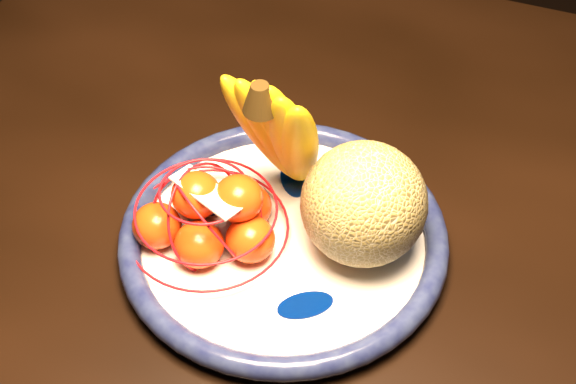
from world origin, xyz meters
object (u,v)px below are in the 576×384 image
at_px(cantaloupe, 364,204).
at_px(mandarin_bag, 211,215).
at_px(dining_table, 517,316).
at_px(fruit_bowl, 283,239).
at_px(banana_bunch, 282,131).

bearing_deg(cantaloupe, mandarin_bag, -158.32).
bearing_deg(mandarin_bag, dining_table, 20.51).
relative_size(fruit_bowl, mandarin_bag, 1.81).
relative_size(dining_table, mandarin_bag, 8.69).
relative_size(cantaloupe, mandarin_bag, 0.67).
xyz_separation_m(banana_bunch, mandarin_bag, (-0.04, -0.08, -0.06)).
distance_m(banana_bunch, mandarin_bag, 0.11).
height_order(dining_table, fruit_bowl, fruit_bowl).
relative_size(banana_bunch, mandarin_bag, 1.05).
relative_size(dining_table, fruit_bowl, 4.80).
distance_m(dining_table, cantaloupe, 0.22).
bearing_deg(fruit_bowl, cantaloupe, 20.56).
bearing_deg(banana_bunch, fruit_bowl, -56.02).
bearing_deg(dining_table, fruit_bowl, -165.96).
bearing_deg(mandarin_bag, cantaloupe, 21.68).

